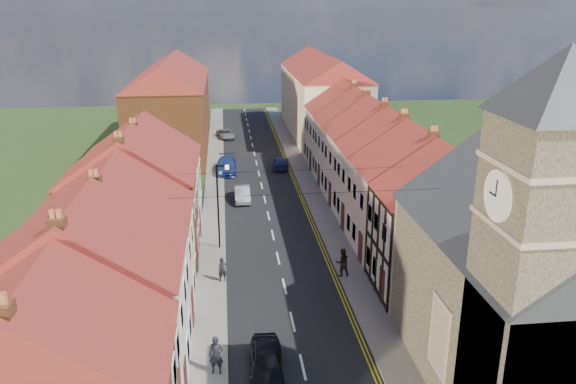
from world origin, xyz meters
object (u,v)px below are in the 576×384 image
Objects in this scene: pedestrian_left at (216,355)px; pedestrian_left_b at (223,270)px; car_mid at (242,193)px; pedestrian_right at (342,262)px; car_distant at (225,134)px; car_near at (266,361)px; car_far at (227,166)px; car_far_b at (281,163)px; church at (538,270)px; lamppost at (219,201)px.

pedestrian_left_b is at bearing 99.34° from pedestrian_left.
car_mid is 16.28m from pedestrian_right.
car_mid is 24.10m from car_distant.
pedestrian_right is (5.45, 9.05, 0.37)m from car_near.
car_far is 1.26× the size of car_far_b.
car_far is 5.68m from car_far_b.
pedestrian_left is (-0.82, -32.91, 0.33)m from car_far.
car_mid is 0.76× the size of car_far.
pedestrian_right is 1.19× the size of pedestrian_left_b.
car_near is 24.31m from car_mid.
church is at bearing -52.41° from pedestrian_left_b.
car_distant is at bearing 88.97° from lamppost.
car_near is 2.08× the size of pedestrian_left.
pedestrian_left is 11.80m from pedestrian_right.
car_mid is at bearing 96.47° from pedestrian_left.
car_far reaches higher than car_mid.
car_far is (-1.45, 33.04, 0.06)m from car_near.
lamppost is at bearing -101.91° from car_distant.
pedestrian_left is (-0.82, -48.26, 0.51)m from car_distant.
car_distant is 2.10× the size of pedestrian_left.
car_mid is at bearing 112.92° from church.
car_near is at bearing -88.76° from pedestrian_left_b.
car_near is 0.98× the size of car_far_b.
car_far_b is at bearing 90.61° from pedestrian_left.
car_distant is (-1.45, 48.38, -0.12)m from car_near.
pedestrian_left is 1.21× the size of pedestrian_left_b.
car_near is 0.78× the size of car_far.
car_near is at bearing -99.16° from car_distant.
car_far is 2.68× the size of pedestrian_left.
lamppost is at bearing 79.20° from car_far_b.
car_near is 0.99× the size of car_distant.
pedestrian_right reaches higher than car_distant.
car_far is (-1.25, 8.72, 0.10)m from car_mid.
pedestrian_left_b is at bearing -101.61° from car_distant.
car_near is 2.30m from pedestrian_left.
car_distant is 39.93m from pedestrian_right.
car_far_b is (5.60, 0.93, -0.15)m from car_far.
lamppost is 14.67m from car_near.
car_mid is 0.97× the size of car_distant.
car_far_b is 2.58× the size of pedestrian_left_b.
pedestrian_right is (6.90, -23.99, 0.31)m from car_far.
car_far_b is (-6.96, 36.41, -5.30)m from church.
pedestrian_left reaches higher than car_far.
car_near is (2.06, -14.23, -2.88)m from lamppost.
car_mid is 8.81m from car_far.
car_far_b reaches higher than car_distant.
pedestrian_right reaches higher than car_far_b.
lamppost is 5.72m from pedestrian_left_b.
church reaches higher than pedestrian_left.
car_distant is (-12.56, 50.82, -5.33)m from church.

